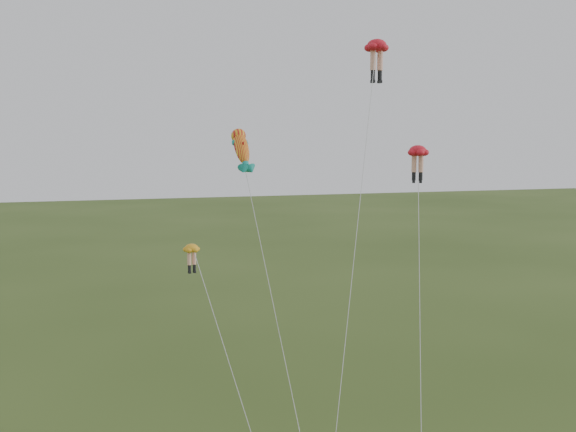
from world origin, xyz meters
name	(u,v)px	position (x,y,z in m)	size (l,w,h in m)	color
legs_kite_red_high	(376,53)	(6.19, 7.70, 19.78)	(7.45, 10.66, 20.65)	red
legs_kite_red_mid	(418,160)	(7.19, 4.30, 13.60)	(4.94, 9.01, 14.40)	red
legs_kite_yellow	(195,261)	(-5.32, 4.30, 8.55)	(2.48, 7.91, 9.41)	gold
fish_kite	(242,148)	(-1.93, 8.12, 14.22)	(1.41, 9.83, 15.57)	yellow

